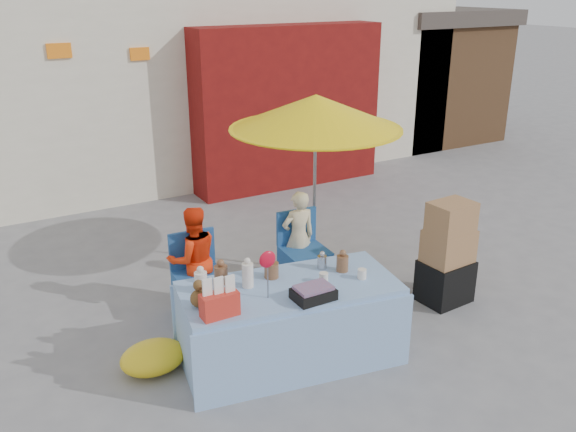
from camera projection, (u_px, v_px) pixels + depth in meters
ground at (307, 332)px, 5.98m from camera, size 80.00×80.00×0.00m
market_table at (289, 322)px, 5.43m from camera, size 2.07×1.22×1.18m
chair_left at (200, 291)px, 6.23m from camera, size 0.51×0.50×0.85m
chair_right at (304, 265)px, 6.81m from camera, size 0.51×0.50×0.85m
vendor_orange at (193, 259)px, 6.23m from camera, size 0.58×0.47×1.13m
vendor_beige at (298, 237)px, 6.82m from camera, size 0.41×0.29×1.09m
umbrella at (316, 113)px, 6.59m from camera, size 1.90×1.90×2.09m
box_stack at (447, 256)px, 6.39m from camera, size 0.54×0.45×1.13m
tarp_bundle at (153, 357)px, 5.35m from camera, size 0.68×0.60×0.26m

